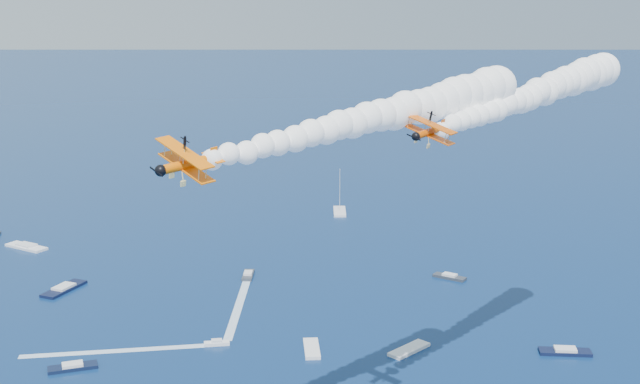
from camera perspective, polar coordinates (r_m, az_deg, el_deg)
biplane_lead at (r=121.09m, az=7.26°, el=3.98°), size 9.30×10.89×7.55m
biplane_trail at (r=100.83m, az=-8.71°, el=1.85°), size 9.68×11.37×8.47m
smoke_trail_lead at (r=146.70m, az=13.94°, el=6.28°), size 62.23×31.04×11.00m
smoke_trail_trail at (r=119.24m, az=3.59°, el=4.93°), size 61.52×16.58×11.00m
spectator_boats at (r=208.83m, az=-17.63°, el=-7.97°), size 227.98×183.63×0.70m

